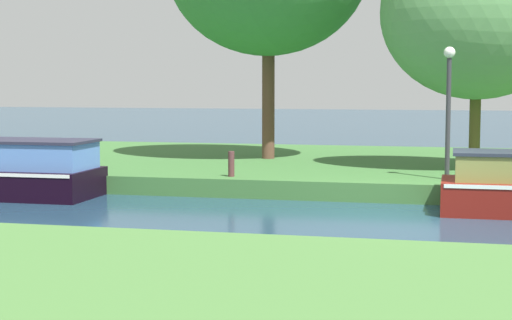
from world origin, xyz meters
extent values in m
plane|color=navy|center=(0.00, 0.00, 0.00)|extent=(120.00, 120.00, 0.00)
cube|color=#3A6A32|center=(0.00, 7.00, 0.20)|extent=(72.00, 10.00, 0.40)
cylinder|color=brown|center=(-3.87, 6.94, 2.30)|extent=(0.33, 0.33, 3.81)
cylinder|color=brown|center=(1.43, 5.60, 1.67)|extent=(0.26, 0.26, 2.54)
ellipsoid|color=#5E9756|center=(1.43, 5.18, 4.05)|extent=(4.47, 3.33, 4.04)
cylinder|color=#333338|center=(0.83, 3.09, 1.67)|extent=(0.10, 0.10, 2.53)
sphere|color=white|center=(0.83, 3.09, 3.05)|extent=(0.24, 0.24, 0.24)
cylinder|color=#532E2E|center=(-3.72, 2.54, 0.67)|extent=(0.14, 0.14, 0.55)
camera|label=1|loc=(0.94, -14.80, 2.44)|focal=58.61mm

